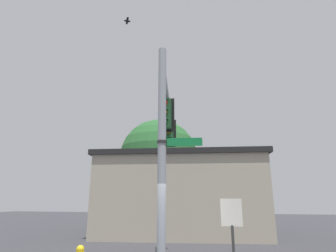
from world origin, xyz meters
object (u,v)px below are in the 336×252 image
object	(u,v)px
bird_flying	(127,21)
historical_marker	(232,225)
traffic_light_nearest_pole	(165,114)
street_name_sign	(174,142)
traffic_light_mid_inner	(169,132)

from	to	relation	value
bird_flying	historical_marker	size ratio (longest dim) A/B	0.14
traffic_light_nearest_pole	historical_marker	distance (m)	4.12
traffic_light_nearest_pole	street_name_sign	size ratio (longest dim) A/B	1.08
traffic_light_mid_inner	bird_flying	xyz separation A→B (m)	(0.47, 4.05, 2.86)
traffic_light_nearest_pole	street_name_sign	world-z (taller)	traffic_light_nearest_pole
street_name_sign	historical_marker	bearing A→B (deg)	-138.38
bird_flying	historical_marker	bearing A→B (deg)	-159.90
traffic_light_mid_inner	bird_flying	world-z (taller)	bird_flying
traffic_light_mid_inner	street_name_sign	xyz separation A→B (m)	(-1.12, 4.20, -1.35)
street_name_sign	historical_marker	distance (m)	2.90
traffic_light_nearest_pole	historical_marker	bearing A→B (deg)	171.25
traffic_light_nearest_pole	traffic_light_mid_inner	xyz separation A→B (m)	(0.49, -2.64, 0.00)
street_name_sign	traffic_light_nearest_pole	bearing A→B (deg)	-68.03
traffic_light_nearest_pole	bird_flying	world-z (taller)	bird_flying
traffic_light_mid_inner	historical_marker	world-z (taller)	traffic_light_mid_inner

